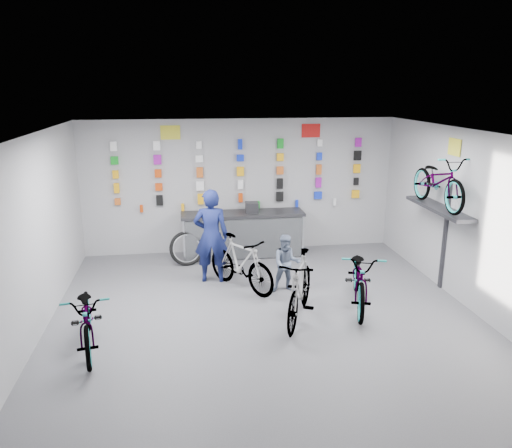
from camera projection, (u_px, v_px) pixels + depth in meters
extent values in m
plane|color=#4F4F54|center=(270.00, 329.00, 7.84)|extent=(8.00, 8.00, 0.00)
plane|color=white|center=(272.00, 137.00, 7.03)|extent=(8.00, 8.00, 0.00)
plane|color=#A9A9AB|center=(240.00, 186.00, 11.25)|extent=(7.00, 0.00, 7.00)
plane|color=#A9A9AB|center=(366.00, 399.00, 3.62)|extent=(7.00, 0.00, 7.00)
plane|color=#A9A9AB|center=(24.00, 249.00, 6.95)|extent=(0.00, 8.00, 8.00)
plane|color=#A9A9AB|center=(487.00, 229.00, 7.92)|extent=(0.00, 8.00, 8.00)
cube|color=black|center=(243.00, 236.00, 11.10)|extent=(2.60, 0.60, 0.90)
cube|color=silver|center=(244.00, 239.00, 10.81)|extent=(2.60, 0.02, 0.90)
cube|color=silver|center=(184.00, 242.00, 10.62)|extent=(0.04, 0.04, 0.96)
cube|color=silver|center=(303.00, 237.00, 10.99)|extent=(0.04, 0.04, 0.96)
cube|color=black|center=(243.00, 214.00, 10.96)|extent=(2.70, 0.66, 0.06)
cube|color=#D35D1F|center=(118.00, 202.00, 10.87)|extent=(0.12, 0.06, 0.14)
cube|color=black|center=(160.00, 200.00, 11.00)|extent=(0.15, 0.06, 0.23)
cube|color=#FFAF10|center=(201.00, 199.00, 11.12)|extent=(0.13, 0.06, 0.24)
cube|color=#D8400C|center=(241.00, 198.00, 11.25)|extent=(0.09, 0.06, 0.20)
cube|color=black|center=(280.00, 196.00, 11.37)|extent=(0.16, 0.06, 0.22)
cube|color=#1330D7|center=(318.00, 195.00, 11.50)|extent=(0.18, 0.06, 0.17)
cube|color=#FFAF10|center=(355.00, 194.00, 11.63)|extent=(0.17, 0.06, 0.18)
cube|color=#FFAF10|center=(117.00, 188.00, 10.79)|extent=(0.11, 0.06, 0.21)
cube|color=#D8400C|center=(159.00, 187.00, 10.92)|extent=(0.16, 0.06, 0.16)
cube|color=white|center=(200.00, 186.00, 11.04)|extent=(0.17, 0.06, 0.21)
cube|color=white|center=(240.00, 185.00, 11.17)|extent=(0.12, 0.06, 0.20)
cube|color=black|center=(280.00, 184.00, 11.29)|extent=(0.14, 0.06, 0.24)
cube|color=#9F13A5|center=(318.00, 182.00, 11.42)|extent=(0.13, 0.06, 0.23)
cube|color=black|center=(356.00, 181.00, 11.54)|extent=(0.11, 0.06, 0.17)
cube|color=#FFAF10|center=(116.00, 174.00, 10.71)|extent=(0.12, 0.06, 0.17)
cube|color=#D8400C|center=(158.00, 173.00, 10.84)|extent=(0.14, 0.06, 0.17)
cube|color=#D35D1F|center=(200.00, 172.00, 10.96)|extent=(0.14, 0.06, 0.22)
cube|color=#FFAF10|center=(240.00, 171.00, 11.09)|extent=(0.16, 0.06, 0.20)
cube|color=#D35D1F|center=(280.00, 170.00, 11.21)|extent=(0.15, 0.06, 0.18)
cube|color=#D35D1F|center=(319.00, 169.00, 11.34)|extent=(0.12, 0.06, 0.23)
cube|color=#FFAF10|center=(357.00, 169.00, 11.46)|extent=(0.15, 0.06, 0.20)
cube|color=#10971F|center=(115.00, 160.00, 10.63)|extent=(0.15, 0.06, 0.17)
cube|color=#9F13A5|center=(157.00, 160.00, 10.75)|extent=(0.16, 0.06, 0.21)
cube|color=white|center=(199.00, 159.00, 10.88)|extent=(0.16, 0.06, 0.15)
cube|color=#1330D7|center=(240.00, 158.00, 11.01)|extent=(0.16, 0.06, 0.14)
cube|color=#FFAF10|center=(280.00, 157.00, 11.13)|extent=(0.15, 0.06, 0.17)
cube|color=#1330D7|center=(319.00, 156.00, 11.26)|extent=(0.12, 0.06, 0.17)
cube|color=black|center=(358.00, 155.00, 11.38)|extent=(0.17, 0.06, 0.22)
cube|color=white|center=(113.00, 146.00, 10.55)|extent=(0.14, 0.06, 0.20)
cube|color=white|center=(157.00, 146.00, 10.67)|extent=(0.15, 0.06, 0.20)
cube|color=white|center=(199.00, 145.00, 10.80)|extent=(0.12, 0.06, 0.16)
cube|color=#1330D7|center=(240.00, 144.00, 10.93)|extent=(0.09, 0.06, 0.22)
cube|color=#10971F|center=(280.00, 144.00, 11.05)|extent=(0.13, 0.06, 0.22)
cube|color=white|center=(320.00, 143.00, 11.18)|extent=(0.11, 0.06, 0.15)
cube|color=#9F13A5|center=(358.00, 142.00, 11.30)|extent=(0.14, 0.06, 0.20)
cylinder|color=#D8400C|center=(141.00, 209.00, 10.97)|extent=(0.07, 0.07, 0.16)
cylinder|color=#FFAF10|center=(183.00, 207.00, 11.09)|extent=(0.07, 0.07, 0.16)
cylinder|color=#10971F|center=(258.00, 205.00, 11.33)|extent=(0.07, 0.07, 0.16)
cylinder|color=#1330D7|center=(297.00, 203.00, 11.46)|extent=(0.07, 0.07, 0.16)
cylinder|color=white|center=(335.00, 202.00, 11.58)|extent=(0.07, 0.07, 0.16)
cube|color=#333338|center=(439.00, 208.00, 9.03)|extent=(0.38, 1.90, 0.06)
cube|color=#333338|center=(445.00, 237.00, 9.20)|extent=(0.04, 0.10, 2.00)
cube|color=yellow|center=(170.00, 132.00, 10.69)|extent=(0.42, 0.02, 0.30)
cube|color=red|center=(311.00, 131.00, 11.12)|extent=(0.42, 0.02, 0.30)
cube|color=yellow|center=(454.00, 147.00, 8.76)|extent=(0.02, 0.40, 0.30)
imported|color=gray|center=(87.00, 317.00, 7.17)|extent=(0.95, 1.91, 0.96)
imported|color=gray|center=(300.00, 288.00, 8.02)|extent=(1.22, 1.90, 1.11)
imported|color=gray|center=(360.00, 277.00, 8.54)|extent=(1.23, 2.12, 1.05)
imported|color=gray|center=(241.00, 263.00, 9.25)|extent=(1.40, 1.68, 1.03)
imported|color=gray|center=(439.00, 181.00, 8.88)|extent=(0.63, 1.80, 0.95)
imported|color=#131B50|center=(211.00, 236.00, 9.55)|extent=(0.72, 0.52, 1.83)
imported|color=slate|center=(287.00, 264.00, 9.14)|extent=(0.56, 0.45, 1.09)
torus|color=black|center=(187.00, 248.00, 10.59)|extent=(0.78, 0.43, 0.73)
torus|color=silver|center=(187.00, 248.00, 10.59)|extent=(0.63, 0.32, 0.59)
cube|color=black|center=(252.00, 207.00, 10.95)|extent=(0.29, 0.31, 0.22)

